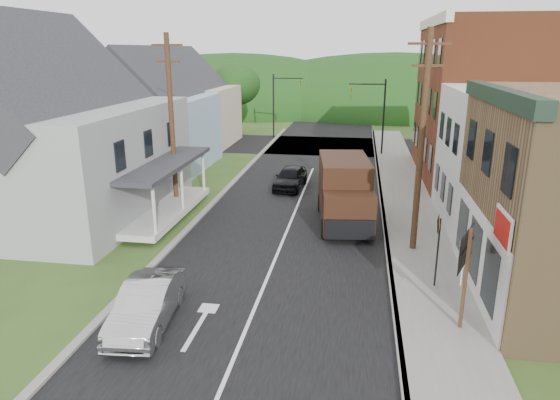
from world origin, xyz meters
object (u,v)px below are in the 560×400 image
at_px(silver_sedan, 147,305).
at_px(warning_sign, 438,241).
at_px(dark_sedan, 290,178).
at_px(route_sign_cluster, 465,264).
at_px(delivery_van, 345,192).

bearing_deg(silver_sedan, warning_sign, 17.56).
height_order(dark_sedan, warning_sign, warning_sign).
bearing_deg(route_sign_cluster, dark_sedan, 138.06).
bearing_deg(warning_sign, delivery_van, 120.46).
xyz_separation_m(silver_sedan, dark_sedan, (2.18, 16.36, -0.01)).
relative_size(dark_sedan, delivery_van, 0.67).
xyz_separation_m(route_sign_cluster, warning_sign, (-0.37, 2.72, -0.35)).
relative_size(silver_sedan, delivery_van, 0.71).
bearing_deg(delivery_van, warning_sign, -69.39).
bearing_deg(warning_sign, route_sign_cluster, -79.43).
bearing_deg(silver_sedan, route_sign_cluster, 1.38).
distance_m(dark_sedan, warning_sign, 14.32).
relative_size(route_sign_cluster, warning_sign, 1.19).
xyz_separation_m(silver_sedan, route_sign_cluster, (9.43, 1.14, 1.52)).
bearing_deg(route_sign_cluster, warning_sign, 120.33).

